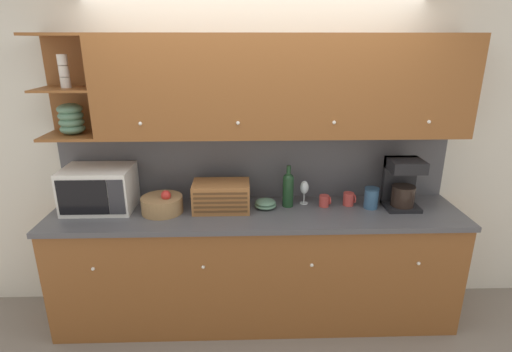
# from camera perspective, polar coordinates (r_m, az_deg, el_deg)

# --- Properties ---
(ground_plane) EXTENTS (24.00, 24.00, 0.00)m
(ground_plane) POSITION_cam_1_polar(r_m,az_deg,el_deg) (3.85, -0.10, -16.32)
(ground_plane) COLOR slate
(wall_back) EXTENTS (5.56, 0.06, 2.60)m
(wall_back) POSITION_cam_1_polar(r_m,az_deg,el_deg) (3.31, -0.13, 2.73)
(wall_back) COLOR beige
(wall_back) RESTS_ON ground_plane
(counter_unit) EXTENTS (3.18, 0.64, 0.96)m
(counter_unit) POSITION_cam_1_polar(r_m,az_deg,el_deg) (3.33, 0.05, -12.60)
(counter_unit) COLOR brown
(counter_unit) RESTS_ON ground_plane
(backsplash_panel) EXTENTS (3.16, 0.01, 0.57)m
(backsplash_panel) POSITION_cam_1_polar(r_m,az_deg,el_deg) (3.29, -0.11, 1.64)
(backsplash_panel) COLOR #4C4C51
(backsplash_panel) RESTS_ON counter_unit
(upper_cabinets) EXTENTS (3.16, 0.37, 0.73)m
(upper_cabinets) POSITION_cam_1_polar(r_m,az_deg,el_deg) (3.00, 3.04, 12.64)
(upper_cabinets) COLOR brown
(upper_cabinets) RESTS_ON backsplash_panel
(microwave) EXTENTS (0.52, 0.38, 0.34)m
(microwave) POSITION_cam_1_polar(r_m,az_deg,el_deg) (3.32, -21.51, -1.69)
(microwave) COLOR silver
(microwave) RESTS_ON counter_unit
(fruit_basket) EXTENTS (0.32, 0.32, 0.19)m
(fruit_basket) POSITION_cam_1_polar(r_m,az_deg,el_deg) (3.15, -13.24, -3.94)
(fruit_basket) COLOR #937047
(fruit_basket) RESTS_ON counter_unit
(bread_box) EXTENTS (0.44, 0.26, 0.22)m
(bread_box) POSITION_cam_1_polar(r_m,az_deg,el_deg) (3.10, -4.97, -2.89)
(bread_box) COLOR #996033
(bread_box) RESTS_ON counter_unit
(bowl_stack_on_counter) EXTENTS (0.17, 0.17, 0.07)m
(bowl_stack_on_counter) POSITION_cam_1_polar(r_m,az_deg,el_deg) (3.16, 1.35, -3.98)
(bowl_stack_on_counter) COLOR slate
(bowl_stack_on_counter) RESTS_ON counter_unit
(wine_bottle) EXTENTS (0.09, 0.09, 0.34)m
(wine_bottle) POSITION_cam_1_polar(r_m,az_deg,el_deg) (3.16, 4.61, -1.73)
(wine_bottle) COLOR #19381E
(wine_bottle) RESTS_ON counter_unit
(wine_glass) EXTENTS (0.07, 0.07, 0.19)m
(wine_glass) POSITION_cam_1_polar(r_m,az_deg,el_deg) (3.22, 6.92, -1.76)
(wine_glass) COLOR silver
(wine_glass) RESTS_ON counter_unit
(mug) EXTENTS (0.09, 0.08, 0.09)m
(mug) POSITION_cam_1_polar(r_m,az_deg,el_deg) (3.22, 9.76, -3.52)
(mug) COLOR #B73D38
(mug) RESTS_ON counter_unit
(mug_blue_second) EXTENTS (0.10, 0.09, 0.10)m
(mug_blue_second) POSITION_cam_1_polar(r_m,az_deg,el_deg) (3.29, 13.13, -3.21)
(mug_blue_second) COLOR #B73D38
(mug_blue_second) RESTS_ON counter_unit
(storage_canister) EXTENTS (0.11, 0.11, 0.17)m
(storage_canister) POSITION_cam_1_polar(r_m,az_deg,el_deg) (3.26, 16.14, -3.03)
(storage_canister) COLOR #33567A
(storage_canister) RESTS_ON counter_unit
(coffee_maker) EXTENTS (0.26, 0.24, 0.40)m
(coffee_maker) POSITION_cam_1_polar(r_m,az_deg,el_deg) (3.32, 20.17, -0.94)
(coffee_maker) COLOR black
(coffee_maker) RESTS_ON counter_unit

